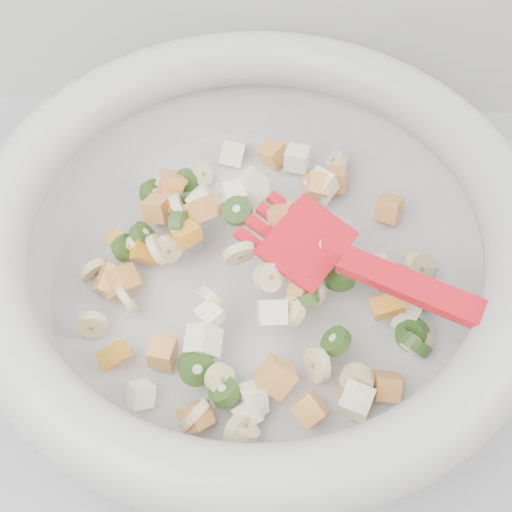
{
  "coord_description": "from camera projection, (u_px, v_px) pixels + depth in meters",
  "views": [
    {
      "loc": [
        0.07,
        1.19,
        1.38
      ],
      "look_at": [
        0.06,
        1.49,
        0.95
      ],
      "focal_mm": 45.0,
      "sensor_mm": 36.0,
      "label": 1
    }
  ],
  "objects": [
    {
      "name": "counter",
      "position": [
        216.0,
        481.0,
        0.91
      ],
      "size": [
        2.0,
        0.6,
        0.9
      ],
      "primitive_type": "cube",
      "color": "gray",
      "rests_on": "ground"
    },
    {
      "name": "mixing_bowl",
      "position": [
        256.0,
        244.0,
        0.51
      ],
      "size": [
        0.47,
        0.44,
        0.13
      ],
      "color": "beige",
      "rests_on": "counter"
    }
  ]
}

